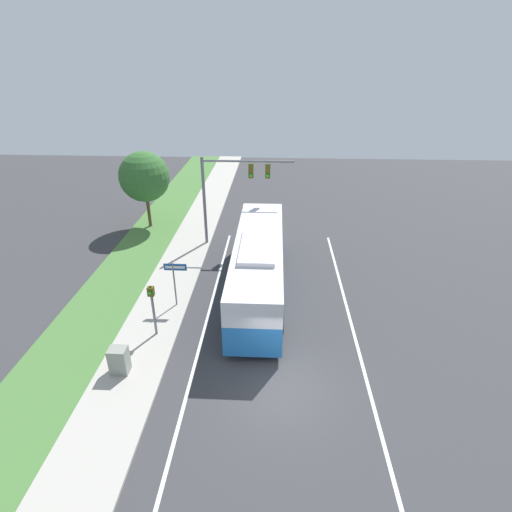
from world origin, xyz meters
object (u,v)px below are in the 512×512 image
object	(u,v)px
bus	(259,262)
street_sign	(175,277)
pedestrian_signal	(152,303)
utility_cabinet	(119,360)
signal_gantry	(231,184)

from	to	relation	value
bus	street_sign	size ratio (longest dim) A/B	4.58
pedestrian_signal	utility_cabinet	world-z (taller)	pedestrian_signal
bus	street_sign	xyz separation A→B (m)	(-4.20, -1.73, -0.04)
signal_gantry	bus	bearing A→B (deg)	-71.23
pedestrian_signal	signal_gantry	bearing A→B (deg)	76.12
signal_gantry	pedestrian_signal	bearing A→B (deg)	-103.88
signal_gantry	utility_cabinet	xyz separation A→B (m)	(-3.35, -12.91, -3.66)
pedestrian_signal	street_sign	world-z (taller)	pedestrian_signal
street_sign	utility_cabinet	xyz separation A→B (m)	(-1.23, -5.05, -1.08)
utility_cabinet	pedestrian_signal	bearing A→B (deg)	72.84
bus	utility_cabinet	bearing A→B (deg)	-128.70
bus	pedestrian_signal	bearing A→B (deg)	-137.71
pedestrian_signal	street_sign	xyz separation A→B (m)	(0.44, 2.49, -0.06)
signal_gantry	street_sign	world-z (taller)	signal_gantry
signal_gantry	street_sign	xyz separation A→B (m)	(-2.11, -7.86, -2.58)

